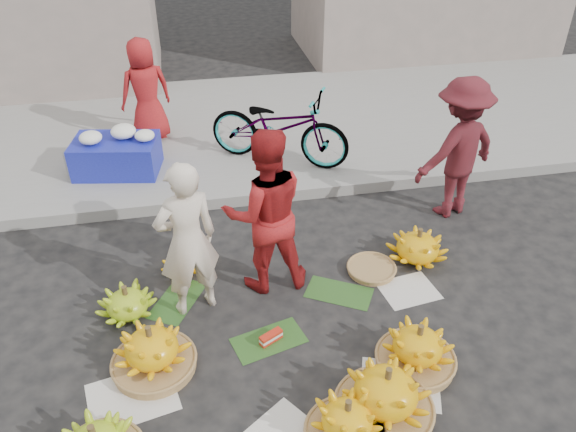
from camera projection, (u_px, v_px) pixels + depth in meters
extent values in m
plane|color=black|center=(276.00, 324.00, 5.29)|extent=(80.00, 80.00, 0.00)
cube|color=gray|center=(245.00, 196.00, 7.03)|extent=(40.00, 0.25, 0.15)
cube|color=gray|center=(228.00, 127.00, 8.75)|extent=(40.00, 4.00, 0.12)
cylinder|color=olive|center=(155.00, 364.00, 4.83)|extent=(0.71, 0.71, 0.09)
cylinder|color=#49361D|center=(149.00, 333.00, 4.62)|extent=(0.05, 0.05, 0.12)
cylinder|color=#49361D|center=(92.00, 432.00, 3.88)|extent=(0.05, 0.05, 0.12)
cylinder|color=olive|center=(383.00, 409.00, 4.44)|extent=(0.77, 0.77, 0.09)
cylinder|color=#49361D|center=(389.00, 375.00, 4.21)|extent=(0.05, 0.05, 0.12)
cylinder|color=#49361D|center=(348.00, 407.00, 4.07)|extent=(0.05, 0.05, 0.12)
cylinder|color=olive|center=(415.00, 361.00, 4.85)|extent=(0.67, 0.67, 0.09)
cylinder|color=#49361D|center=(420.00, 331.00, 4.65)|extent=(0.05, 0.05, 0.12)
cylinder|color=#49361D|center=(420.00, 234.00, 5.92)|extent=(0.05, 0.05, 0.12)
cylinder|color=#49361D|center=(125.00, 292.00, 5.23)|extent=(0.05, 0.05, 0.12)
cylinder|color=#49361D|center=(183.00, 256.00, 5.80)|extent=(0.05, 0.05, 0.12)
cylinder|color=olive|center=(371.00, 269.00, 5.91)|extent=(0.53, 0.53, 0.06)
cube|color=red|center=(271.00, 337.00, 5.07)|extent=(0.23, 0.17, 0.09)
imported|color=beige|center=(187.00, 241.00, 5.04)|extent=(0.67, 0.54, 1.59)
imported|color=#B31C1B|center=(265.00, 212.00, 5.32)|extent=(0.85, 0.68, 1.71)
imported|color=maroon|center=(458.00, 149.00, 6.42)|extent=(1.24, 0.95, 1.69)
cube|color=#171D9A|center=(117.00, 156.00, 7.35)|extent=(1.17, 0.85, 0.45)
ellipsoid|color=white|center=(91.00, 138.00, 7.10)|extent=(0.29, 0.29, 0.16)
ellipsoid|color=white|center=(123.00, 132.00, 7.23)|extent=(0.32, 0.32, 0.18)
ellipsoid|color=white|center=(145.00, 136.00, 7.18)|extent=(0.25, 0.25, 0.14)
cylinder|color=slate|center=(77.00, 163.00, 7.30)|extent=(0.29, 0.29, 0.33)
imported|color=#B31C1B|center=(146.00, 90.00, 7.89)|extent=(0.83, 0.67, 1.47)
imported|color=gray|center=(279.00, 127.00, 7.43)|extent=(1.52, 2.01, 1.01)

